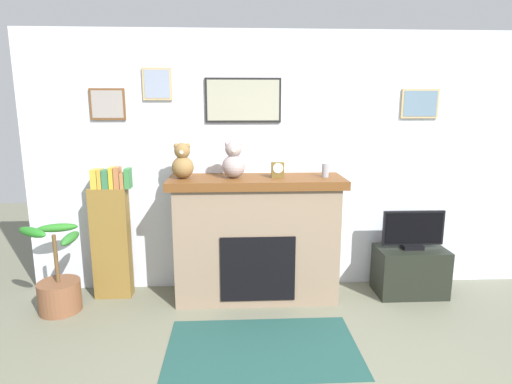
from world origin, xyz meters
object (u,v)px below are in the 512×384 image
at_px(fireplace, 256,238).
at_px(teddy_bear_cream, 234,161).
at_px(tv_stand, 410,271).
at_px(television, 413,230).
at_px(candle_jar, 325,170).
at_px(bookshelf, 111,236).
at_px(potted_plant, 59,285).
at_px(teddy_bear_brown, 183,162).
at_px(mantel_clock, 278,170).

relative_size(fireplace, teddy_bear_cream, 4.74).
height_order(tv_stand, television, television).
height_order(tv_stand, teddy_bear_cream, teddy_bear_cream).
bearing_deg(tv_stand, teddy_bear_cream, 179.64).
bearing_deg(candle_jar, teddy_bear_cream, -179.97).
bearing_deg(tv_stand, television, -90.00).
xyz_separation_m(bookshelf, tv_stand, (2.97, -0.10, -0.39)).
bearing_deg(potted_plant, teddy_bear_cream, 7.20).
height_order(teddy_bear_brown, teddy_bear_cream, teddy_bear_cream).
height_order(candle_jar, teddy_bear_cream, teddy_bear_cream).
bearing_deg(mantel_clock, teddy_bear_brown, 179.92).
height_order(bookshelf, candle_jar, candle_jar).
xyz_separation_m(fireplace, bookshelf, (-1.42, 0.07, 0.02)).
distance_m(television, mantel_clock, 1.49).
bearing_deg(candle_jar, mantel_clock, -179.80).
relative_size(bookshelf, television, 2.14).
bearing_deg(potted_plant, television, 3.25).
bearing_deg(mantel_clock, potted_plant, -174.29).
height_order(television, mantel_clock, mantel_clock).
distance_m(bookshelf, tv_stand, 3.00).
bearing_deg(bookshelf, candle_jar, -2.44).
relative_size(television, teddy_bear_brown, 1.83).
xyz_separation_m(tv_stand, television, (-0.00, -0.00, 0.43)).
height_order(bookshelf, teddy_bear_brown, teddy_bear_brown).
relative_size(fireplace, bookshelf, 1.27).
bearing_deg(teddy_bear_brown, tv_stand, -0.29).
height_order(television, teddy_bear_brown, teddy_bear_brown).
relative_size(bookshelf, teddy_bear_cream, 3.72).
height_order(potted_plant, mantel_clock, mantel_clock).
distance_m(fireplace, candle_jar, 0.94).
bearing_deg(tv_stand, candle_jar, 179.26).
xyz_separation_m(bookshelf, mantel_clock, (1.62, -0.09, 0.66)).
relative_size(tv_stand, teddy_bear_brown, 2.04).
bearing_deg(tv_stand, mantel_clock, 179.58).
height_order(fireplace, teddy_bear_brown, teddy_bear_brown).
bearing_deg(potted_plant, mantel_clock, 5.71).
bearing_deg(potted_plant, bookshelf, 34.83).
relative_size(fireplace, television, 2.73).
relative_size(television, teddy_bear_cream, 1.74).
height_order(fireplace, television, fireplace).
distance_m(bookshelf, teddy_bear_cream, 1.42).
distance_m(bookshelf, mantel_clock, 1.75).
xyz_separation_m(fireplace, candle_jar, (0.66, -0.02, 0.66)).
xyz_separation_m(fireplace, teddy_bear_brown, (-0.69, -0.02, 0.75)).
bearing_deg(mantel_clock, fireplace, 174.50).
relative_size(tv_stand, candle_jar, 5.21).
bearing_deg(teddy_bear_brown, potted_plant, -169.88).
relative_size(potted_plant, teddy_bear_brown, 2.57).
relative_size(candle_jar, mantel_clock, 0.90).
relative_size(fireplace, teddy_bear_brown, 5.00).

